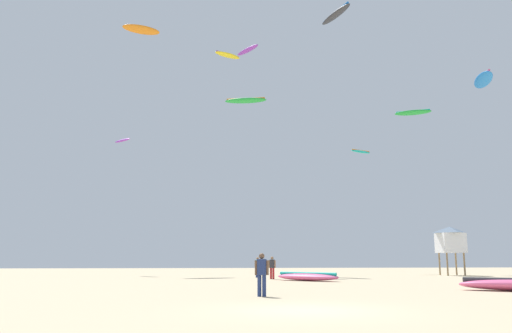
# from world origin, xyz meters

# --- Properties ---
(ground_plane) EXTENTS (120.00, 120.00, 0.00)m
(ground_plane) POSITION_xyz_m (0.00, 0.00, 0.00)
(ground_plane) COLOR #C6B28C
(person_foreground) EXTENTS (0.55, 0.39, 1.71)m
(person_foreground) POSITION_xyz_m (-0.74, 5.60, 1.00)
(person_foreground) COLOR navy
(person_foreground) RESTS_ON ground
(person_midground) EXTENTS (0.49, 0.36, 1.59)m
(person_midground) POSITION_xyz_m (1.72, 22.00, 0.93)
(person_midground) COLOR #B21E23
(person_midground) RESTS_ON ground
(person_left) EXTENTS (0.49, 0.35, 1.55)m
(person_left) POSITION_xyz_m (0.97, 25.00, 0.90)
(person_left) COLOR navy
(person_left) RESTS_ON ground
(kite_grounded_near) EXTENTS (4.31, 4.17, 0.57)m
(kite_grounded_near) POSITION_xyz_m (3.70, 19.11, 0.27)
(kite_grounded_near) COLOR #E5598C
(kite_grounded_near) RESTS_ON ground
(lifeguard_tower) EXTENTS (2.30, 2.30, 4.15)m
(lifeguard_tower) POSITION_xyz_m (18.01, 28.22, 3.05)
(lifeguard_tower) COLOR #8C704C
(lifeguard_tower) RESTS_ON ground
(kite_aloft_0) EXTENTS (2.40, 4.61, 0.94)m
(kite_aloft_0) POSITION_xyz_m (21.37, 26.93, 17.12)
(kite_aloft_0) COLOR blue
(kite_aloft_1) EXTENTS (2.13, 2.21, 0.47)m
(kite_aloft_1) POSITION_xyz_m (-11.23, 34.81, 12.66)
(kite_aloft_1) COLOR purple
(kite_aloft_2) EXTENTS (4.24, 2.49, 0.93)m
(kite_aloft_2) POSITION_xyz_m (-10.45, 39.15, 26.06)
(kite_aloft_2) COLOR orange
(kite_aloft_3) EXTENTS (4.01, 1.95, 0.48)m
(kite_aloft_3) POSITION_xyz_m (0.43, 30.85, 15.81)
(kite_aloft_3) COLOR green
(kite_aloft_4) EXTENTS (2.69, 3.60, 0.60)m
(kite_aloft_4) POSITION_xyz_m (1.02, 36.31, 22.98)
(kite_aloft_4) COLOR purple
(kite_aloft_5) EXTENTS (2.37, 4.31, 0.81)m
(kite_aloft_5) POSITION_xyz_m (7.49, 24.49, 21.54)
(kite_aloft_5) COLOR #2D2D33
(kite_aloft_6) EXTENTS (3.82, 2.53, 0.53)m
(kite_aloft_6) POSITION_xyz_m (18.31, 35.54, 16.44)
(kite_aloft_6) COLOR green
(kite_aloft_7) EXTENTS (3.32, 2.58, 0.44)m
(kite_aloft_7) POSITION_xyz_m (-0.92, 41.25, 24.31)
(kite_aloft_7) COLOR yellow
(kite_aloft_8) EXTENTS (2.61, 1.80, 0.51)m
(kite_aloft_8) POSITION_xyz_m (12.94, 36.78, 12.42)
(kite_aloft_8) COLOR #19B29E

